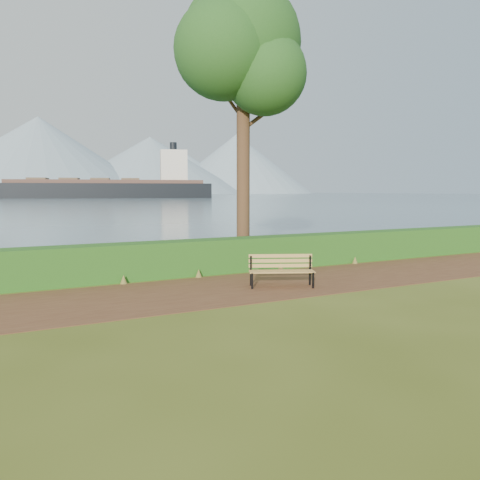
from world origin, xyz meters
TOP-DOWN VIEW (x-y plane):
  - ground at (0.00, 0.00)m, footprint 140.00×140.00m
  - path at (0.00, 0.30)m, footprint 40.00×3.40m
  - hedge at (0.00, 2.60)m, footprint 32.00×0.85m
  - water at (0.00, 260.00)m, footprint 700.00×510.00m
  - bench at (0.31, -0.07)m, footprint 1.68×1.08m
  - tree at (1.16, 3.73)m, footprint 4.71×3.87m
  - cargo_ship at (27.47, 151.07)m, footprint 69.54×28.10m

SIDE VIEW (x-z plane):
  - ground at x=0.00m, z-range 0.00..0.00m
  - path at x=0.00m, z-range 0.00..0.01m
  - water at x=0.00m, z-range 0.00..0.01m
  - bench at x=0.31m, z-range 0.06..0.88m
  - hedge at x=0.00m, z-range 0.00..1.00m
  - cargo_ship at x=27.47m, z-range -7.36..13.61m
  - tree at x=1.16m, z-range 2.27..11.59m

